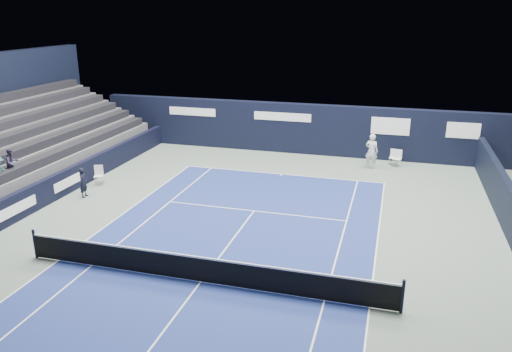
{
  "coord_description": "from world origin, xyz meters",
  "views": [
    {
      "loc": [
        5.74,
        -13.5,
        8.56
      ],
      "look_at": [
        -0.21,
        7.46,
        1.3
      ],
      "focal_mm": 35.0,
      "sensor_mm": 36.0,
      "label": 1
    }
  ],
  "objects_px": {
    "folding_chair_back_a": "(398,155)",
    "line_judge_chair": "(99,174)",
    "folding_chair_back_b": "(393,156)",
    "tennis_net": "(200,268)",
    "tennis_player": "(372,151)"
  },
  "relations": [
    {
      "from": "tennis_net",
      "to": "tennis_player",
      "type": "xyz_separation_m",
      "value": [
        4.61,
        14.45,
        0.48
      ]
    },
    {
      "from": "folding_chair_back_a",
      "to": "folding_chair_back_b",
      "type": "xyz_separation_m",
      "value": [
        -0.25,
        0.26,
        -0.13
      ]
    },
    {
      "from": "folding_chair_back_b",
      "to": "tennis_net",
      "type": "bearing_deg",
      "value": -100.61
    },
    {
      "from": "folding_chair_back_b",
      "to": "line_judge_chair",
      "type": "distance_m",
      "value": 16.46
    },
    {
      "from": "line_judge_chair",
      "to": "tennis_net",
      "type": "xyz_separation_m",
      "value": [
        8.7,
        -7.72,
        -0.06
      ]
    },
    {
      "from": "folding_chair_back_a",
      "to": "line_judge_chair",
      "type": "distance_m",
      "value": 16.56
    },
    {
      "from": "tennis_net",
      "to": "folding_chair_back_b",
      "type": "bearing_deg",
      "value": 69.38
    },
    {
      "from": "folding_chair_back_b",
      "to": "tennis_net",
      "type": "distance_m",
      "value": 16.53
    },
    {
      "from": "folding_chair_back_a",
      "to": "tennis_net",
      "type": "relative_size",
      "value": 0.08
    },
    {
      "from": "folding_chair_back_b",
      "to": "folding_chair_back_a",
      "type": "bearing_deg",
      "value": -35.68
    },
    {
      "from": "folding_chair_back_b",
      "to": "line_judge_chair",
      "type": "bearing_deg",
      "value": -141.93
    },
    {
      "from": "folding_chair_back_a",
      "to": "line_judge_chair",
      "type": "height_order",
      "value": "line_judge_chair"
    },
    {
      "from": "folding_chair_back_a",
      "to": "tennis_player",
      "type": "bearing_deg",
      "value": -138.32
    },
    {
      "from": "line_judge_chair",
      "to": "folding_chair_back_a",
      "type": "bearing_deg",
      "value": 3.77
    },
    {
      "from": "tennis_net",
      "to": "line_judge_chair",
      "type": "bearing_deg",
      "value": 138.42
    }
  ]
}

